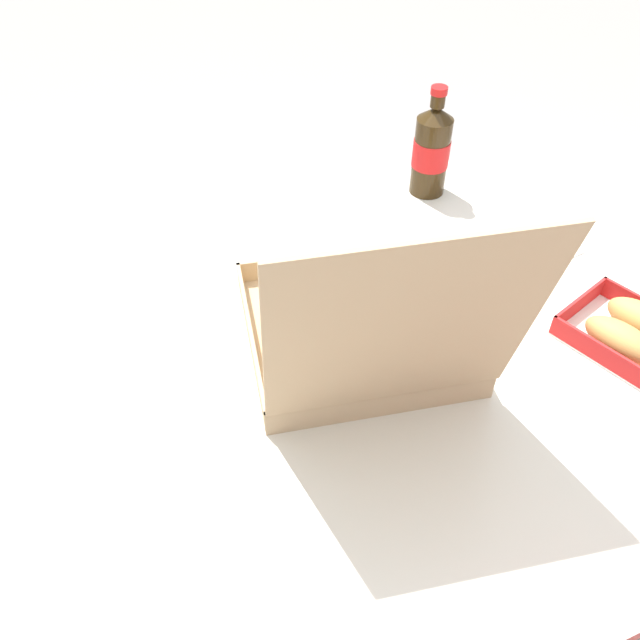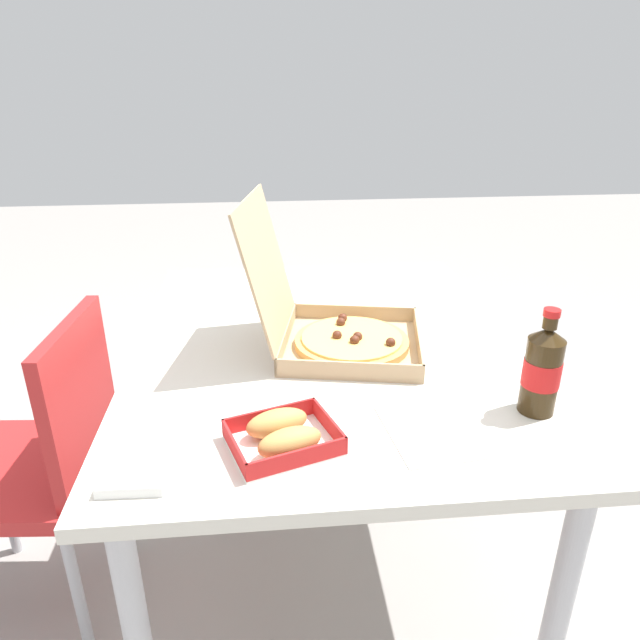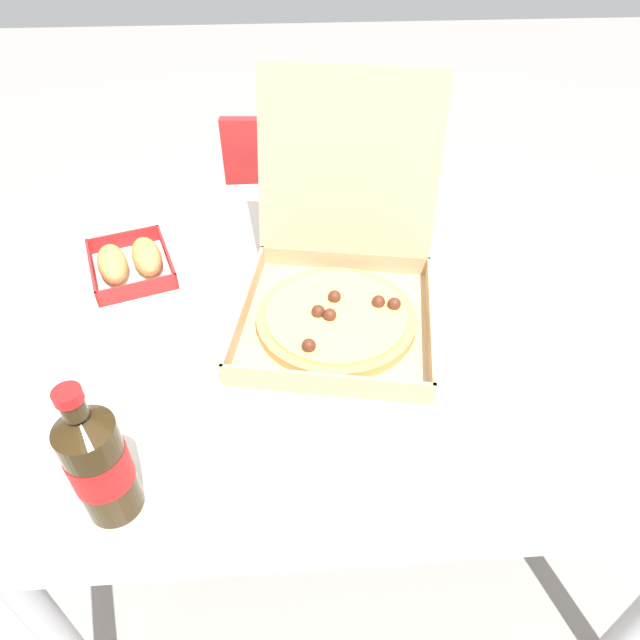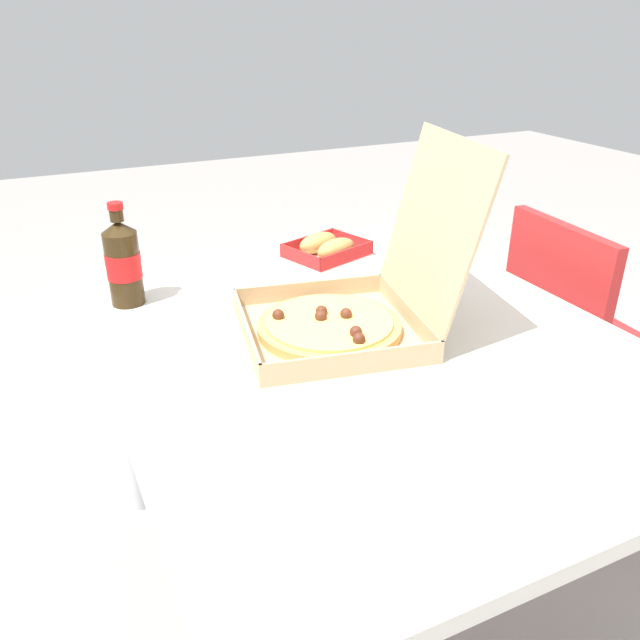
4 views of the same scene
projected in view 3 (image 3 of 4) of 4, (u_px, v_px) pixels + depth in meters
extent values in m
plane|color=gray|center=(342.00, 504.00, 1.51)|extent=(10.00, 10.00, 0.00)
cube|color=silver|center=(352.00, 310.00, 1.05)|extent=(1.21, 0.96, 0.03)
cylinder|color=#B7B7BC|center=(59.00, 636.00, 0.95)|extent=(0.05, 0.05, 0.68)
cylinder|color=#B7B7BC|center=(142.00, 319.00, 1.57)|extent=(0.05, 0.05, 0.68)
cylinder|color=#B7B7BC|center=(515.00, 303.00, 1.62)|extent=(0.05, 0.05, 0.68)
cube|color=red|center=(297.00, 218.00, 1.81)|extent=(0.43, 0.43, 0.04)
cube|color=red|center=(292.00, 187.00, 1.53)|extent=(0.36, 0.06, 0.38)
cylinder|color=#B2B2B7|center=(346.00, 244.00, 2.08)|extent=(0.03, 0.03, 0.43)
cylinder|color=#B2B2B7|center=(255.00, 244.00, 2.08)|extent=(0.03, 0.03, 0.43)
cylinder|color=#B2B2B7|center=(349.00, 302.00, 1.82)|extent=(0.03, 0.03, 0.43)
cylinder|color=#B2B2B7|center=(245.00, 302.00, 1.82)|extent=(0.03, 0.03, 0.43)
cube|color=tan|center=(336.00, 324.00, 0.99)|extent=(0.39, 0.39, 0.01)
cube|color=tan|center=(326.00, 383.00, 0.86)|extent=(0.33, 0.07, 0.04)
cube|color=tan|center=(245.00, 307.00, 0.99)|extent=(0.07, 0.33, 0.04)
cube|color=tan|center=(430.00, 322.00, 0.96)|extent=(0.07, 0.33, 0.04)
cube|color=tan|center=(344.00, 260.00, 1.10)|extent=(0.33, 0.07, 0.04)
cube|color=tan|center=(349.00, 165.00, 1.01)|extent=(0.34, 0.15, 0.33)
cylinder|color=tan|center=(336.00, 319.00, 0.99)|extent=(0.28, 0.28, 0.02)
cylinder|color=#EAC666|center=(336.00, 314.00, 0.98)|extent=(0.25, 0.25, 0.01)
sphere|color=#562819|center=(330.00, 315.00, 0.96)|extent=(0.02, 0.02, 0.02)
sphere|color=#562819|center=(394.00, 304.00, 0.99)|extent=(0.02, 0.02, 0.02)
sphere|color=#562819|center=(309.00, 346.00, 0.91)|extent=(0.02, 0.02, 0.02)
sphere|color=#562819|center=(334.00, 297.00, 1.00)|extent=(0.02, 0.02, 0.02)
sphere|color=#562819|center=(378.00, 302.00, 0.99)|extent=(0.02, 0.02, 0.02)
sphere|color=#562819|center=(318.00, 311.00, 0.97)|extent=(0.02, 0.02, 0.02)
cube|color=white|center=(133.00, 272.00, 1.11)|extent=(0.20, 0.23, 0.00)
cube|color=red|center=(138.00, 290.00, 1.04)|extent=(0.14, 0.05, 0.03)
cube|color=red|center=(124.00, 239.00, 1.16)|extent=(0.14, 0.05, 0.03)
cube|color=red|center=(93.00, 272.00, 1.08)|extent=(0.07, 0.18, 0.03)
cube|color=red|center=(167.00, 255.00, 1.12)|extent=(0.07, 0.18, 0.03)
ellipsoid|color=tan|center=(112.00, 264.00, 1.08)|extent=(0.09, 0.13, 0.05)
ellipsoid|color=tan|center=(147.00, 256.00, 1.10)|extent=(0.09, 0.13, 0.05)
cylinder|color=#33230F|center=(101.00, 469.00, 0.68)|extent=(0.07, 0.07, 0.16)
cone|color=#33230F|center=(80.00, 422.00, 0.62)|extent=(0.07, 0.07, 0.02)
cylinder|color=#33230F|center=(73.00, 408.00, 0.60)|extent=(0.03, 0.03, 0.02)
cylinder|color=red|center=(68.00, 396.00, 0.59)|extent=(0.03, 0.03, 0.01)
cylinder|color=red|center=(100.00, 465.00, 0.67)|extent=(0.07, 0.07, 0.06)
cube|color=white|center=(115.00, 372.00, 0.91)|extent=(0.23, 0.17, 0.00)
cube|color=white|center=(125.00, 205.00, 1.29)|extent=(0.11, 0.11, 0.02)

